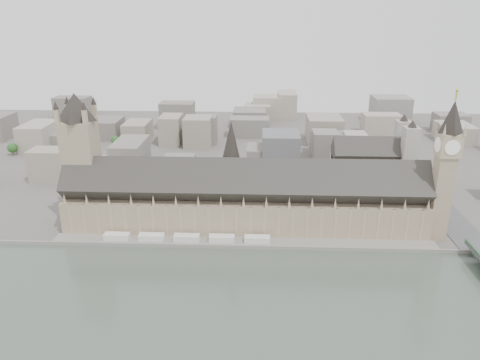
{
  "coord_description": "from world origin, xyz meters",
  "views": [
    {
      "loc": [
        10.58,
        -301.79,
        155.14
      ],
      "look_at": [
        -4.37,
        44.78,
        29.13
      ],
      "focal_mm": 35.0,
      "sensor_mm": 36.0,
      "label": 1
    }
  ],
  "objects_px": {
    "palace_of_westminster": "(244,200)",
    "victoria_tower": "(81,153)",
    "elizabeth_tower": "(446,162)",
    "westminster_abbey": "(373,167)"
  },
  "relations": [
    {
      "from": "palace_of_westminster",
      "to": "victoria_tower",
      "type": "xyz_separation_m",
      "value": [
        -122.0,
        6.3,
        32.5
      ]
    },
    {
      "from": "elizabeth_tower",
      "to": "victoria_tower",
      "type": "bearing_deg",
      "value": 176.04
    },
    {
      "from": "palace_of_westminster",
      "to": "elizabeth_tower",
      "type": "bearing_deg",
      "value": -4.85
    },
    {
      "from": "westminster_abbey",
      "to": "palace_of_westminster",
      "type": "bearing_deg",
      "value": -145.83
    },
    {
      "from": "westminster_abbey",
      "to": "elizabeth_tower",
      "type": "bearing_deg",
      "value": -72.71
    },
    {
      "from": "victoria_tower",
      "to": "westminster_abbey",
      "type": "xyz_separation_m",
      "value": [
        232.92,
        69.0,
        -30.12
      ]
    },
    {
      "from": "victoria_tower",
      "to": "westminster_abbey",
      "type": "bearing_deg",
      "value": 16.5
    },
    {
      "from": "victoria_tower",
      "to": "palace_of_westminster",
      "type": "bearing_deg",
      "value": -2.96
    },
    {
      "from": "westminster_abbey",
      "to": "victoria_tower",
      "type": "bearing_deg",
      "value": -163.5
    },
    {
      "from": "victoria_tower",
      "to": "westminster_abbey",
      "type": "distance_m",
      "value": 244.79
    }
  ]
}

